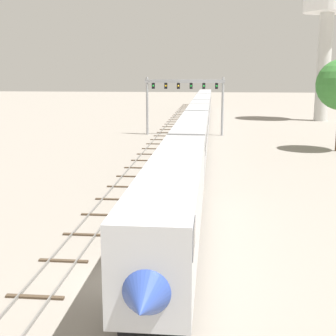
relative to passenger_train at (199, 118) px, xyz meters
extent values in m
plane|color=gray|center=(-2.00, -51.34, -2.61)|extent=(400.00, 400.00, 0.00)
cube|color=slate|center=(-0.72, 8.66, -2.53)|extent=(0.07, 200.00, 0.16)
cube|color=slate|center=(0.72, 8.66, -2.53)|extent=(0.07, 200.00, 0.16)
cube|color=#473828|center=(0.00, -53.34, -2.56)|extent=(2.60, 0.24, 0.10)
cube|color=#473828|center=(0.00, -49.34, -2.56)|extent=(2.60, 0.24, 0.10)
cube|color=#473828|center=(0.00, -45.34, -2.56)|extent=(2.60, 0.24, 0.10)
cube|color=#473828|center=(0.00, -41.34, -2.56)|extent=(2.60, 0.24, 0.10)
cube|color=#473828|center=(0.00, -37.34, -2.56)|extent=(2.60, 0.24, 0.10)
cube|color=#473828|center=(0.00, -33.34, -2.56)|extent=(2.60, 0.24, 0.10)
cube|color=#473828|center=(0.00, -29.34, -2.56)|extent=(2.60, 0.24, 0.10)
cube|color=#473828|center=(0.00, -25.34, -2.56)|extent=(2.60, 0.24, 0.10)
cube|color=#473828|center=(0.00, -21.34, -2.56)|extent=(2.60, 0.24, 0.10)
cube|color=#473828|center=(0.00, -17.34, -2.56)|extent=(2.60, 0.24, 0.10)
cube|color=#473828|center=(0.00, -13.34, -2.56)|extent=(2.60, 0.24, 0.10)
cube|color=#473828|center=(0.00, -9.34, -2.56)|extent=(2.60, 0.24, 0.10)
cube|color=#473828|center=(0.00, -5.34, -2.56)|extent=(2.60, 0.24, 0.10)
cube|color=#473828|center=(0.00, -1.34, -2.56)|extent=(2.60, 0.24, 0.10)
cube|color=#473828|center=(0.00, 2.66, -2.56)|extent=(2.60, 0.24, 0.10)
cube|color=#473828|center=(0.00, 6.66, -2.56)|extent=(2.60, 0.24, 0.10)
cube|color=#473828|center=(0.00, 10.66, -2.56)|extent=(2.60, 0.24, 0.10)
cube|color=#473828|center=(0.00, 14.66, -2.56)|extent=(2.60, 0.24, 0.10)
cube|color=#473828|center=(0.00, 18.66, -2.56)|extent=(2.60, 0.24, 0.10)
cube|color=#473828|center=(0.00, 22.66, -2.56)|extent=(2.60, 0.24, 0.10)
cube|color=#473828|center=(0.00, 26.66, -2.56)|extent=(2.60, 0.24, 0.10)
cube|color=#473828|center=(0.00, 30.66, -2.56)|extent=(2.60, 0.24, 0.10)
cube|color=#473828|center=(0.00, 34.66, -2.56)|extent=(2.60, 0.24, 0.10)
cube|color=#473828|center=(0.00, 38.66, -2.56)|extent=(2.60, 0.24, 0.10)
cube|color=#473828|center=(0.00, 42.66, -2.56)|extent=(2.60, 0.24, 0.10)
cube|color=#473828|center=(0.00, 46.66, -2.56)|extent=(2.60, 0.24, 0.10)
cube|color=#473828|center=(0.00, 50.66, -2.56)|extent=(2.60, 0.24, 0.10)
cube|color=#473828|center=(0.00, 54.66, -2.56)|extent=(2.60, 0.24, 0.10)
cube|color=#473828|center=(0.00, 58.66, -2.56)|extent=(2.60, 0.24, 0.10)
cube|color=#473828|center=(0.00, 62.66, -2.56)|extent=(2.60, 0.24, 0.10)
cube|color=#473828|center=(0.00, 66.66, -2.56)|extent=(2.60, 0.24, 0.10)
cube|color=#473828|center=(0.00, 70.66, -2.56)|extent=(2.60, 0.24, 0.10)
cube|color=#473828|center=(0.00, 74.66, -2.56)|extent=(2.60, 0.24, 0.10)
cube|color=#473828|center=(0.00, 78.66, -2.56)|extent=(2.60, 0.24, 0.10)
cube|color=#473828|center=(0.00, 82.66, -2.56)|extent=(2.60, 0.24, 0.10)
cube|color=#473828|center=(0.00, 86.66, -2.56)|extent=(2.60, 0.24, 0.10)
cube|color=#473828|center=(0.00, 90.66, -2.56)|extent=(2.60, 0.24, 0.10)
cube|color=#473828|center=(0.00, 94.66, -2.56)|extent=(2.60, 0.24, 0.10)
cube|color=#473828|center=(0.00, 98.66, -2.56)|extent=(2.60, 0.24, 0.10)
cube|color=#473828|center=(0.00, 102.66, -2.56)|extent=(2.60, 0.24, 0.10)
cube|color=#473828|center=(0.00, 106.66, -2.56)|extent=(2.60, 0.24, 0.10)
cube|color=slate|center=(-6.22, -11.34, -2.53)|extent=(0.07, 160.00, 0.16)
cube|color=slate|center=(-4.78, -11.34, -2.53)|extent=(0.07, 160.00, 0.16)
cube|color=#473828|center=(-5.50, -53.34, -2.56)|extent=(2.60, 0.24, 0.10)
cube|color=#473828|center=(-5.50, -49.34, -2.56)|extent=(2.60, 0.24, 0.10)
cube|color=#473828|center=(-5.50, -45.34, -2.56)|extent=(2.60, 0.24, 0.10)
cube|color=#473828|center=(-5.50, -41.34, -2.56)|extent=(2.60, 0.24, 0.10)
cube|color=#473828|center=(-5.50, -37.34, -2.56)|extent=(2.60, 0.24, 0.10)
cube|color=#473828|center=(-5.50, -33.34, -2.56)|extent=(2.60, 0.24, 0.10)
cube|color=#473828|center=(-5.50, -29.34, -2.56)|extent=(2.60, 0.24, 0.10)
cube|color=#473828|center=(-5.50, -25.34, -2.56)|extent=(2.60, 0.24, 0.10)
cube|color=#473828|center=(-5.50, -21.34, -2.56)|extent=(2.60, 0.24, 0.10)
cube|color=#473828|center=(-5.50, -17.34, -2.56)|extent=(2.60, 0.24, 0.10)
cube|color=#473828|center=(-5.50, -13.34, -2.56)|extent=(2.60, 0.24, 0.10)
cube|color=#473828|center=(-5.50, -9.34, -2.56)|extent=(2.60, 0.24, 0.10)
cube|color=#473828|center=(-5.50, -5.34, -2.56)|extent=(2.60, 0.24, 0.10)
cube|color=#473828|center=(-5.50, -1.34, -2.56)|extent=(2.60, 0.24, 0.10)
cube|color=#473828|center=(-5.50, 2.66, -2.56)|extent=(2.60, 0.24, 0.10)
cube|color=#473828|center=(-5.50, 6.66, -2.56)|extent=(2.60, 0.24, 0.10)
cube|color=#473828|center=(-5.50, 10.66, -2.56)|extent=(2.60, 0.24, 0.10)
cube|color=#473828|center=(-5.50, 14.66, -2.56)|extent=(2.60, 0.24, 0.10)
cube|color=#473828|center=(-5.50, 18.66, -2.56)|extent=(2.60, 0.24, 0.10)
cube|color=#473828|center=(-5.50, 22.66, -2.56)|extent=(2.60, 0.24, 0.10)
cube|color=#473828|center=(-5.50, 26.66, -2.56)|extent=(2.60, 0.24, 0.10)
cube|color=#473828|center=(-5.50, 30.66, -2.56)|extent=(2.60, 0.24, 0.10)
cube|color=#473828|center=(-5.50, 34.66, -2.56)|extent=(2.60, 0.24, 0.10)
cube|color=#473828|center=(-5.50, 38.66, -2.56)|extent=(2.60, 0.24, 0.10)
cube|color=#473828|center=(-5.50, 42.66, -2.56)|extent=(2.60, 0.24, 0.10)
cube|color=#473828|center=(-5.50, 46.66, -2.56)|extent=(2.60, 0.24, 0.10)
cube|color=#473828|center=(-5.50, 50.66, -2.56)|extent=(2.60, 0.24, 0.10)
cube|color=#473828|center=(-5.50, 54.66, -2.56)|extent=(2.60, 0.24, 0.10)
cube|color=#473828|center=(-5.50, 58.66, -2.56)|extent=(2.60, 0.24, 0.10)
cube|color=#473828|center=(-5.50, 62.66, -2.56)|extent=(2.60, 0.24, 0.10)
cube|color=#473828|center=(-5.50, 66.66, -2.56)|extent=(2.60, 0.24, 0.10)
cube|color=silver|center=(0.00, -46.38, 0.29)|extent=(3.00, 21.92, 3.80)
cone|color=#2D479E|center=(0.00, -57.54, -0.11)|extent=(2.88, 2.60, 2.88)
cube|color=black|center=(0.00, -56.14, 1.43)|extent=(3.04, 1.80, 1.10)
cube|color=black|center=(0.00, -46.38, -2.11)|extent=(2.52, 19.72, 1.00)
cube|color=#B7BABF|center=(0.00, -23.47, 0.29)|extent=(3.00, 21.92, 3.80)
cube|color=black|center=(0.00, -23.47, 0.69)|extent=(3.04, 20.16, 0.90)
cube|color=black|center=(0.00, -23.47, -2.11)|extent=(2.52, 19.72, 1.00)
cube|color=#B7BABF|center=(0.00, -0.55, 0.29)|extent=(3.00, 21.92, 3.80)
cube|color=black|center=(0.00, -0.55, 0.69)|extent=(3.04, 20.16, 0.90)
cube|color=black|center=(0.00, -0.55, -2.11)|extent=(2.52, 19.72, 1.00)
cube|color=#B7BABF|center=(0.00, 22.36, 0.29)|extent=(3.00, 21.92, 3.80)
cube|color=black|center=(0.00, 22.36, 0.69)|extent=(3.04, 20.16, 0.90)
cube|color=black|center=(0.00, 22.36, -2.11)|extent=(2.52, 19.72, 1.00)
cube|color=#B7BABF|center=(0.00, 45.28, 0.29)|extent=(3.00, 21.92, 3.80)
cube|color=black|center=(0.00, 45.28, 0.69)|extent=(3.04, 20.16, 0.90)
cube|color=black|center=(0.00, 45.28, -2.11)|extent=(2.52, 19.72, 1.00)
cylinder|color=#999BA0|center=(-8.00, 0.36, 1.78)|extent=(0.36, 0.36, 8.77)
cylinder|color=#999BA0|center=(3.50, 0.36, 1.78)|extent=(0.36, 0.36, 8.77)
cube|color=#999BA0|center=(-2.25, 0.36, 5.56)|extent=(12.10, 0.36, 0.50)
cube|color=black|center=(-7.04, 0.41, 4.86)|extent=(0.44, 0.32, 0.90)
sphere|color=green|center=(-7.04, 0.22, 4.86)|extent=(0.28, 0.28, 0.28)
cube|color=black|center=(-5.12, 0.41, 4.86)|extent=(0.44, 0.32, 0.90)
sphere|color=yellow|center=(-5.12, 0.22, 4.86)|extent=(0.28, 0.28, 0.28)
cube|color=black|center=(-3.21, 0.41, 4.86)|extent=(0.44, 0.32, 0.90)
sphere|color=yellow|center=(-3.21, 0.22, 4.86)|extent=(0.28, 0.28, 0.28)
cube|color=black|center=(-1.29, 0.41, 4.86)|extent=(0.44, 0.32, 0.90)
sphere|color=green|center=(-1.29, 0.22, 4.86)|extent=(0.28, 0.28, 0.28)
cube|color=black|center=(0.62, 0.41, 4.86)|extent=(0.44, 0.32, 0.90)
sphere|color=green|center=(0.62, 0.22, 4.86)|extent=(0.28, 0.28, 0.28)
cube|color=black|center=(2.54, 0.41, 4.86)|extent=(0.44, 0.32, 0.90)
sphere|color=green|center=(2.54, 0.22, 4.86)|extent=(0.28, 0.28, 0.28)
cylinder|color=beige|center=(23.27, 24.03, 7.66)|extent=(2.60, 2.60, 20.53)
camera|label=1|loc=(2.08, -71.66, 7.11)|focal=50.38mm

